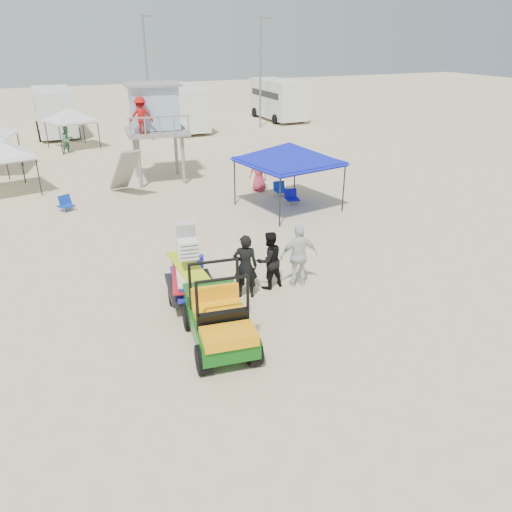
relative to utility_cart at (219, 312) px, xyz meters
name	(u,v)px	position (x,y,z in m)	size (l,w,h in m)	color
ground	(288,359)	(1.26, -1.16, -0.93)	(140.00, 140.00, 0.00)	beige
utility_cart	(219,312)	(0.00, 0.00, 0.00)	(1.64, 2.78, 2.00)	#0C5110
surf_trailer	(190,274)	(0.01, 2.34, -0.08)	(1.51, 2.45, 2.10)	black
man_left	(245,266)	(1.52, 2.04, 0.01)	(0.69, 0.45, 1.89)	black
man_mid	(269,260)	(2.37, 2.29, -0.06)	(0.85, 0.66, 1.75)	black
man_right	(299,256)	(3.22, 2.04, 0.03)	(1.13, 0.47, 1.93)	silver
lifeguard_tower	(153,111)	(2.14, 15.27, 2.50)	(3.16, 3.16, 4.61)	gray
canopy_blue	(289,146)	(6.21, 8.63, 1.74)	(4.02, 4.02, 3.22)	black
canopy_white_c	(69,110)	(-1.07, 24.96, 1.49)	(3.27, 3.27, 2.97)	black
beach_chair_a	(65,203)	(-2.58, 12.13, -0.62)	(0.71, 0.79, 0.64)	#0F32A9
beach_chair_b	(292,197)	(6.65, 9.09, -0.62)	(0.65, 0.70, 0.64)	#100EA1
beach_chair_c	(280,189)	(6.72, 10.40, -0.62)	(0.59, 0.63, 0.64)	#1039B3
rv_mid_left	(54,110)	(-1.74, 30.33, 0.87)	(2.65, 6.50, 3.25)	silver
rv_mid_right	(181,106)	(7.26, 28.83, 0.87)	(2.64, 7.00, 3.25)	silver
rv_far_right	(278,98)	(16.26, 30.33, 0.87)	(2.64, 6.60, 3.25)	silver
light_pole_left	(148,80)	(4.26, 25.84, 3.07)	(0.14, 0.14, 8.00)	slate
light_pole_right	(260,74)	(13.26, 27.34, 3.07)	(0.14, 0.14, 8.00)	slate
distant_beachgoers	(79,159)	(-1.37, 17.93, -0.07)	(13.53, 13.25, 1.82)	#BC3546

